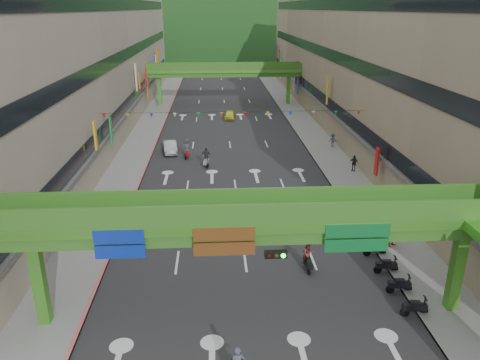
{
  "coord_description": "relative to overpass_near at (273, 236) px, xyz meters",
  "views": [
    {
      "loc": [
        -1.88,
        -15.21,
        15.8
      ],
      "look_at": [
        0.0,
        18.0,
        3.5
      ],
      "focal_mm": 35.0,
      "sensor_mm": 36.0,
      "label": 1
    }
  ],
  "objects": [
    {
      "name": "sidewalk_right",
      "position": [
        10.07,
        44.62,
        -5.13
      ],
      "size": [
        4.0,
        140.0,
        0.15
      ],
      "primitive_type": "cube",
      "color": "gray",
      "rests_on": "ground"
    },
    {
      "name": "pedestrian_red",
      "position": [
        9.53,
        7.8,
        -4.34
      ],
      "size": [
        1.06,
        1.01,
        1.72
      ],
      "primitive_type": "imported",
      "rotation": [
        0.0,
        0.0,
        0.61
      ],
      "color": "#A93A0A",
      "rests_on": "ground"
    },
    {
      "name": "building_row_left",
      "position": [
        -19.86,
        44.62,
        4.25
      ],
      "size": [
        12.8,
        95.0,
        19.0
      ],
      "color": "#9E937F",
      "rests_on": "ground"
    },
    {
      "name": "curb_left",
      "position": [
        -10.03,
        44.62,
        -5.12
      ],
      "size": [
        0.2,
        140.0,
        0.18
      ],
      "primitive_type": "cube",
      "color": "#CC5959",
      "rests_on": "ground"
    },
    {
      "name": "scooter_rider_mid",
      "position": [
        2.99,
        5.24,
        -4.21
      ],
      "size": [
        0.81,
        1.6,
        1.95
      ],
      "color": "black",
      "rests_on": "ground"
    },
    {
      "name": "hill_left",
      "position": [
        -15.93,
        154.62,
        -5.21
      ],
      "size": [
        168.0,
        140.0,
        112.0
      ],
      "primitive_type": "ellipsoid",
      "color": "#1C4419",
      "rests_on": "ground"
    },
    {
      "name": "bunting_string",
      "position": [
        -0.93,
        24.62,
        0.75
      ],
      "size": [
        26.0,
        0.36,
        0.47
      ],
      "color": "black",
      "rests_on": "ground"
    },
    {
      "name": "scooter_rider_left",
      "position": [
        -3.72,
        26.28,
        -4.13
      ],
      "size": [
        1.12,
        1.57,
        2.13
      ],
      "color": "gray",
      "rests_on": "ground"
    },
    {
      "name": "hill_right",
      "position": [
        24.07,
        174.62,
        -5.21
      ],
      "size": [
        208.0,
        176.0,
        128.0
      ],
      "primitive_type": "ellipsoid",
      "color": "#1C4419",
      "rests_on": "ground"
    },
    {
      "name": "overpass_far",
      "position": [
        -0.93,
        59.62,
        0.2
      ],
      "size": [
        28.0,
        2.2,
        7.1
      ],
      "color": "#4C9E2D",
      "rests_on": "ground"
    },
    {
      "name": "car_silver",
      "position": [
        -7.93,
        31.67,
        -4.52
      ],
      "size": [
        2.0,
        4.33,
        1.37
      ],
      "primitive_type": "imported",
      "rotation": [
        0.0,
        0.0,
        0.13
      ],
      "color": "#ACACB3",
      "rests_on": "ground"
    },
    {
      "name": "overpass_near",
      "position": [
        0.0,
        0.0,
        0.0
      ],
      "size": [
        28.0,
        12.27,
        7.1
      ],
      "color": "#4C9E2D",
      "rests_on": "ground"
    },
    {
      "name": "scooter_rider_far",
      "position": [
        -5.91,
        29.42,
        -4.09
      ],
      "size": [
        1.01,
        1.58,
        2.19
      ],
      "color": "maroon",
      "rests_on": "ground"
    },
    {
      "name": "road_slab",
      "position": [
        -0.93,
        44.62,
        -5.2
      ],
      "size": [
        18.0,
        140.0,
        0.02
      ],
      "primitive_type": "cube",
      "color": "#28282B",
      "rests_on": "ground"
    },
    {
      "name": "curb_right",
      "position": [
        8.17,
        44.62,
        -5.12
      ],
      "size": [
        0.2,
        140.0,
        0.18
      ],
      "primitive_type": "cube",
      "color": "gray",
      "rests_on": "ground"
    },
    {
      "name": "parked_scooter_row",
      "position": [
        7.87,
        4.62,
        -4.68
      ],
      "size": [
        1.6,
        9.36,
        1.08
      ],
      "color": "black",
      "rests_on": "ground"
    },
    {
      "name": "pedestrian_blue",
      "position": [
        11.27,
        32.61,
        -4.42
      ],
      "size": [
        0.75,
        0.5,
        1.58
      ],
      "primitive_type": "imported",
      "rotation": [
        0.0,
        0.0,
        3.11
      ],
      "color": "#334857",
      "rests_on": "ground"
    },
    {
      "name": "building_row_right",
      "position": [
        18.0,
        44.62,
        4.25
      ],
      "size": [
        12.8,
        95.0,
        19.0
      ],
      "color": "gray",
      "rests_on": "ground"
    },
    {
      "name": "sidewalk_left",
      "position": [
        -11.93,
        44.62,
        -5.13
      ],
      "size": [
        4.0,
        140.0,
        0.15
      ],
      "primitive_type": "cube",
      "color": "gray",
      "rests_on": "ground"
    },
    {
      "name": "car_yellow",
      "position": [
        -0.45,
        48.75,
        -4.56
      ],
      "size": [
        1.79,
        3.87,
        1.28
      ],
      "primitive_type": "imported",
      "rotation": [
        0.0,
        0.0,
        -0.07
      ],
      "color": "yellow",
      "rests_on": "ground"
    },
    {
      "name": "pedestrian_dark",
      "position": [
        11.27,
        23.71,
        -4.38
      ],
      "size": [
        1.03,
        0.87,
        1.65
      ],
      "primitive_type": "imported",
      "rotation": [
        0.0,
        0.0,
        -0.59
      ],
      "color": "#212229",
      "rests_on": "ground"
    }
  ]
}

